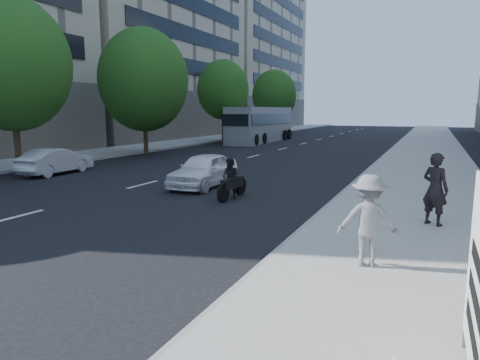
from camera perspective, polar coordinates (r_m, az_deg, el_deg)
The scene contains 14 objects.
ground at distance 8.09m, azimuth -9.96°, elevation -12.86°, with size 160.00×160.00×0.00m, color black.
near_sidewalk at distance 26.34m, azimuth 23.47°, elevation 2.09°, with size 5.00×120.00×0.15m, color gray.
far_sidewalk at distance 33.70m, azimuth -14.55°, elevation 3.97°, with size 4.50×120.00×0.15m, color gray.
far_bldg_north at distance 77.08m, azimuth -2.58°, elevation 17.48°, with size 22.00×28.00×28.00m, color #C8B596.
tree_far_b at distance 22.98m, azimuth -28.26°, elevation 13.46°, with size 5.40×5.40×8.24m.
tree_far_c at distance 30.18m, azimuth -12.73°, elevation 12.86°, with size 6.00×6.00×8.47m.
tree_far_d at distance 40.43m, azimuth -2.27°, elevation 11.93°, with size 4.80×4.80×7.65m.
tree_far_e at distance 53.32m, azimuth 4.58°, elevation 11.16°, with size 5.40×5.40×7.89m.
jogger at distance 8.31m, azimuth 16.74°, elevation -5.19°, with size 1.11×0.64×1.72m, color slate.
pedestrian_woman at distance 11.82m, azimuth 24.58°, elevation -1.10°, with size 0.67×0.44×1.84m, color black.
white_sedan_near at distance 17.15m, azimuth -4.87°, elevation 1.34°, with size 1.58×3.93×1.34m, color white.
white_sedan_mid at distance 22.28m, azimuth -23.34°, elevation 2.33°, with size 1.32×3.78×1.24m, color silver.
motorcycle at distance 14.71m, azimuth -1.17°, elevation -0.07°, with size 0.73×2.05×1.42m.
bus at distance 41.63m, azimuth 2.84°, elevation 7.37°, with size 2.87×12.11×3.30m.
Camera 1 is at (4.27, -6.17, 3.04)m, focal length 32.00 mm.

